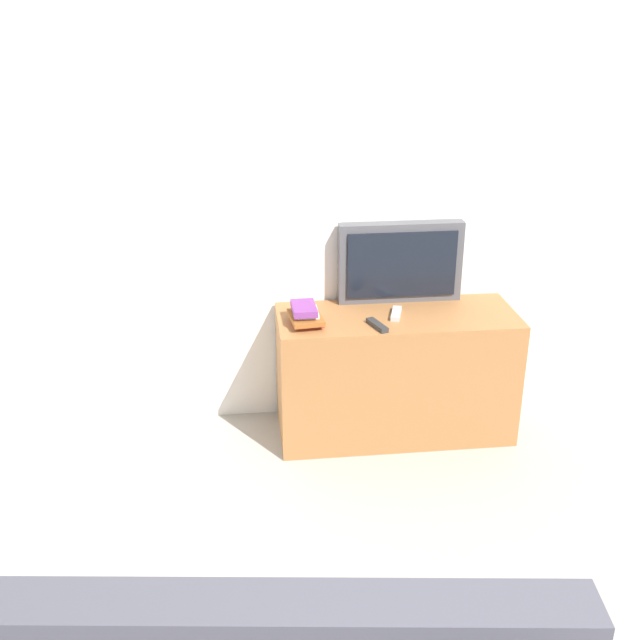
{
  "coord_description": "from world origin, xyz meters",
  "views": [
    {
      "loc": [
        -0.67,
        -0.76,
        2.19
      ],
      "look_at": [
        -0.31,
        2.36,
        0.84
      ],
      "focal_mm": 42.0,
      "sensor_mm": 36.0,
      "label": 1
    }
  ],
  "objects_px": {
    "book_stack": "(306,315)",
    "remote_secondary": "(378,325)",
    "remote_on_stand": "(396,314)",
    "tv_stand": "(395,374)",
    "television": "(400,262)"
  },
  "relations": [
    {
      "from": "television",
      "to": "tv_stand",
      "type": "bearing_deg",
      "value": -103.5
    },
    {
      "from": "book_stack",
      "to": "remote_on_stand",
      "type": "height_order",
      "value": "book_stack"
    },
    {
      "from": "book_stack",
      "to": "remote_secondary",
      "type": "relative_size",
      "value": 1.4
    },
    {
      "from": "tv_stand",
      "to": "book_stack",
      "type": "distance_m",
      "value": 0.63
    },
    {
      "from": "book_stack",
      "to": "remote_secondary",
      "type": "distance_m",
      "value": 0.37
    },
    {
      "from": "remote_on_stand",
      "to": "remote_secondary",
      "type": "bearing_deg",
      "value": -131.53
    },
    {
      "from": "book_stack",
      "to": "tv_stand",
      "type": "bearing_deg",
      "value": 7.07
    },
    {
      "from": "remote_on_stand",
      "to": "tv_stand",
      "type": "bearing_deg",
      "value": 47.21
    },
    {
      "from": "tv_stand",
      "to": "book_stack",
      "type": "relative_size",
      "value": 5.35
    },
    {
      "from": "book_stack",
      "to": "television",
      "type": "bearing_deg",
      "value": 25.97
    },
    {
      "from": "remote_on_stand",
      "to": "remote_secondary",
      "type": "xyz_separation_m",
      "value": [
        -0.12,
        -0.14,
        -0.0
      ]
    },
    {
      "from": "tv_stand",
      "to": "book_stack",
      "type": "xyz_separation_m",
      "value": [
        -0.48,
        -0.06,
        0.39
      ]
    },
    {
      "from": "tv_stand",
      "to": "remote_secondary",
      "type": "xyz_separation_m",
      "value": [
        -0.13,
        -0.15,
        0.36
      ]
    },
    {
      "from": "tv_stand",
      "to": "television",
      "type": "relative_size",
      "value": 1.88
    },
    {
      "from": "remote_on_stand",
      "to": "remote_secondary",
      "type": "distance_m",
      "value": 0.18
    }
  ]
}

